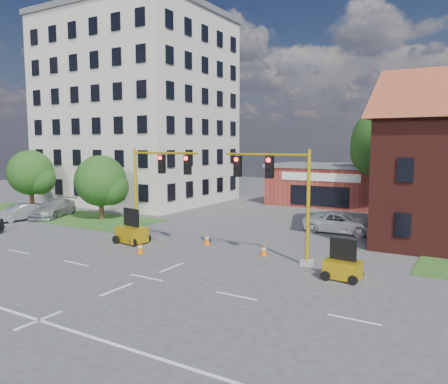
{
  "coord_description": "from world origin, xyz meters",
  "views": [
    {
      "loc": [
        13.78,
        -15.83,
        6.5
      ],
      "look_at": [
        -1.53,
        10.0,
        3.15
      ],
      "focal_mm": 35.0,
      "sensor_mm": 36.0,
      "label": 1
    }
  ],
  "objects_px": {
    "signal_mast_west": "(155,184)",
    "trailer_east": "(343,267)",
    "pickup_white": "(341,223)",
    "signal_mast_east": "(279,191)",
    "trailer_west": "(132,233)"
  },
  "relations": [
    {
      "from": "signal_mast_west",
      "to": "pickup_white",
      "type": "xyz_separation_m",
      "value": [
        9.49,
        9.51,
        -3.18
      ]
    },
    {
      "from": "trailer_east",
      "to": "signal_mast_west",
      "type": "bearing_deg",
      "value": 178.0
    },
    {
      "from": "signal_mast_west",
      "to": "trailer_east",
      "type": "bearing_deg",
      "value": -6.39
    },
    {
      "from": "pickup_white",
      "to": "signal_mast_west",
      "type": "bearing_deg",
      "value": 132.68
    },
    {
      "from": "signal_mast_west",
      "to": "signal_mast_east",
      "type": "bearing_deg",
      "value": 0.0
    },
    {
      "from": "signal_mast_east",
      "to": "trailer_east",
      "type": "height_order",
      "value": "signal_mast_east"
    },
    {
      "from": "signal_mast_east",
      "to": "pickup_white",
      "type": "distance_m",
      "value": 10.06
    },
    {
      "from": "signal_mast_west",
      "to": "trailer_east",
      "type": "height_order",
      "value": "signal_mast_west"
    },
    {
      "from": "signal_mast_east",
      "to": "trailer_east",
      "type": "distance_m",
      "value": 5.35
    },
    {
      "from": "trailer_west",
      "to": "pickup_white",
      "type": "height_order",
      "value": "trailer_west"
    },
    {
      "from": "pickup_white",
      "to": "signal_mast_east",
      "type": "bearing_deg",
      "value": 172.92
    },
    {
      "from": "signal_mast_west",
      "to": "pickup_white",
      "type": "height_order",
      "value": "signal_mast_west"
    },
    {
      "from": "signal_mast_east",
      "to": "trailer_west",
      "type": "relative_size",
      "value": 2.83
    },
    {
      "from": "signal_mast_east",
      "to": "trailer_west",
      "type": "bearing_deg",
      "value": -175.64
    },
    {
      "from": "trailer_east",
      "to": "pickup_white",
      "type": "height_order",
      "value": "trailer_east"
    }
  ]
}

